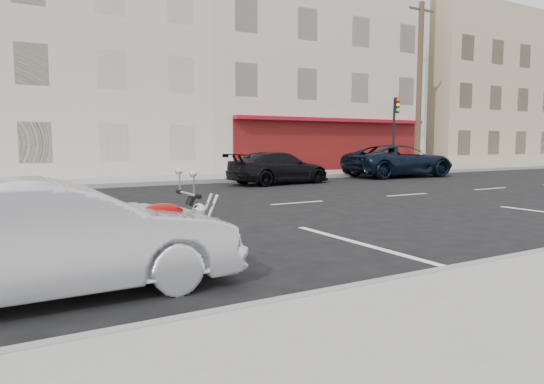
{
  "coord_description": "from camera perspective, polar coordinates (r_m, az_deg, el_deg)",
  "views": [
    {
      "loc": [
        -4.98,
        -10.73,
        1.59
      ],
      "look_at": [
        -1.1,
        -4.0,
        0.8
      ],
      "focal_mm": 32.0,
      "sensor_mm": 36.0,
      "label": 1
    }
  ],
  "objects": [
    {
      "name": "ground",
      "position": [
        11.93,
        -5.05,
        -1.88
      ],
      "size": [
        120.0,
        120.0,
        0.0
      ],
      "primitive_type": "plane",
      "color": "black",
      "rests_on": "ground"
    },
    {
      "name": "curb_near",
      "position": [
        4.02,
        -29.33,
        -16.99
      ],
      "size": [
        80.0,
        0.12,
        0.16
      ],
      "primitive_type": "cube",
      "color": "gray",
      "rests_on": "ground"
    },
    {
      "name": "bldg_cream",
      "position": [
        27.51,
        -24.17,
        14.0
      ],
      "size": [
        12.0,
        12.0,
        11.5
      ],
      "primitive_type": "cube",
      "color": "beige",
      "rests_on": "ground"
    },
    {
      "name": "bldg_corner",
      "position": [
        31.74,
        0.62,
        14.24
      ],
      "size": [
        14.0,
        12.0,
        12.5
      ],
      "primitive_type": "cube",
      "color": "#BCB3A5",
      "rests_on": "ground"
    },
    {
      "name": "bldg_far_east",
      "position": [
        41.3,
        19.19,
        10.91
      ],
      "size": [
        12.0,
        12.0,
        11.0
      ],
      "primitive_type": "cube",
      "color": "tan",
      "rests_on": "ground"
    },
    {
      "name": "utility_pole",
      "position": [
        28.33,
        16.95,
        11.93
      ],
      "size": [
        1.8,
        0.3,
        9.0
      ],
      "color": "#422D1E",
      "rests_on": "sidewalk_far"
    },
    {
      "name": "traffic_light",
      "position": [
        26.56,
        14.25,
        7.71
      ],
      "size": [
        0.26,
        0.3,
        3.8
      ],
      "color": "black",
      "rests_on": "sidewalk_far"
    },
    {
      "name": "fire_hydrant",
      "position": [
        25.67,
        11.47,
        3.32
      ],
      "size": [
        0.2,
        0.2,
        0.72
      ],
      "color": "beige",
      "rests_on": "sidewalk_far"
    },
    {
      "name": "motorcycle",
      "position": [
        5.94,
        -7.52,
        -5.2
      ],
      "size": [
        2.01,
        0.66,
        1.01
      ],
      "rotation": [
        0.0,
        0.0,
        0.01
      ],
      "color": "black",
      "rests_on": "ground"
    },
    {
      "name": "sedan_silver",
      "position": [
        5.44,
        -23.84,
        -5.04
      ],
      "size": [
        3.73,
        1.32,
        1.22
      ],
      "primitive_type": "imported",
      "rotation": [
        0.0,
        0.0,
        1.58
      ],
      "color": "#B2B3BA",
      "rests_on": "ground"
    },
    {
      "name": "suv_far",
      "position": [
        23.48,
        14.71,
        3.56
      ],
      "size": [
        5.48,
        2.71,
        1.5
      ],
      "primitive_type": "imported",
      "rotation": [
        0.0,
        0.0,
        1.53
      ],
      "color": "black",
      "rests_on": "ground"
    },
    {
      "name": "car_far",
      "position": [
        18.84,
        0.83,
        2.85
      ],
      "size": [
        4.45,
        2.25,
        1.24
      ],
      "primitive_type": "imported",
      "rotation": [
        0.0,
        0.0,
        1.7
      ],
      "color": "black",
      "rests_on": "ground"
    }
  ]
}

